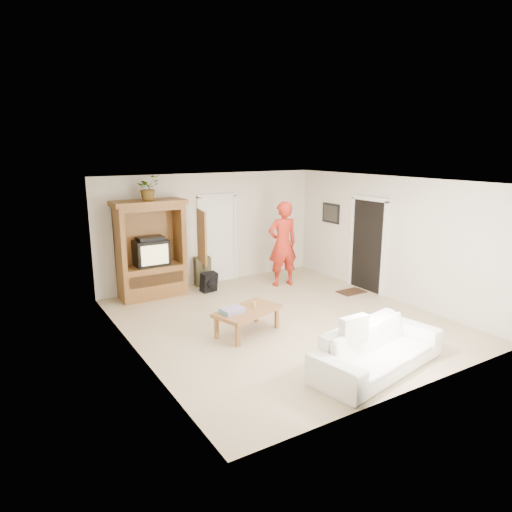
{
  "coord_description": "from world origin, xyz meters",
  "views": [
    {
      "loc": [
        -4.63,
        -6.64,
        3.17
      ],
      "look_at": [
        -0.22,
        0.6,
        1.15
      ],
      "focal_mm": 32.0,
      "sensor_mm": 36.0,
      "label": 1
    }
  ],
  "objects_px": {
    "sofa": "(378,349)",
    "coffee_table": "(247,312)",
    "armoire": "(152,256)",
    "man": "(283,244)"
  },
  "relations": [
    {
      "from": "man",
      "to": "sofa",
      "type": "relative_size",
      "value": 0.89
    },
    {
      "from": "sofa",
      "to": "coffee_table",
      "type": "bearing_deg",
      "value": 102.69
    },
    {
      "from": "coffee_table",
      "to": "armoire",
      "type": "bearing_deg",
      "value": 85.85
    },
    {
      "from": "man",
      "to": "coffee_table",
      "type": "xyz_separation_m",
      "value": [
        -2.16,
        -2.06,
        -0.61
      ]
    },
    {
      "from": "man",
      "to": "coffee_table",
      "type": "distance_m",
      "value": 3.05
    },
    {
      "from": "armoire",
      "to": "man",
      "type": "bearing_deg",
      "value": -15.29
    },
    {
      "from": "armoire",
      "to": "man",
      "type": "height_order",
      "value": "armoire"
    },
    {
      "from": "sofa",
      "to": "coffee_table",
      "type": "xyz_separation_m",
      "value": [
        -0.94,
        2.15,
        0.06
      ]
    },
    {
      "from": "armoire",
      "to": "man",
      "type": "distance_m",
      "value": 2.97
    },
    {
      "from": "armoire",
      "to": "coffee_table",
      "type": "distance_m",
      "value": 2.98
    }
  ]
}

